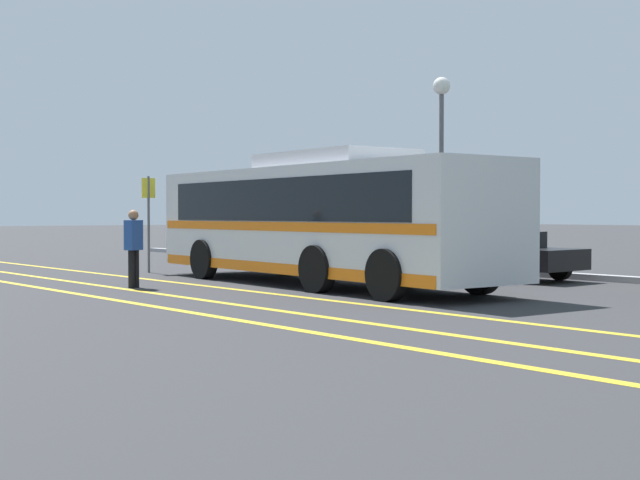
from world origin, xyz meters
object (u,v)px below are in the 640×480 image
street_lamp (441,126)px  parked_car_1 (351,246)px  pedestrian_0 (134,243)px  bus_stop_sign (149,212)px  parked_car_2 (495,254)px  parked_car_0 (251,240)px  transit_bus (320,218)px

street_lamp → parked_car_1: bearing=-140.4°
pedestrian_0 → bus_stop_sign: bearing=-148.0°
parked_car_2 → street_lamp: size_ratio=0.79×
street_lamp → parked_car_0: bearing=-168.5°
parked_car_2 → street_lamp: street_lamp is taller
parked_car_2 → bus_stop_sign: bearing=123.7°
parked_car_2 → bus_stop_sign: bus_stop_sign is taller
pedestrian_0 → bus_stop_sign: bus_stop_sign is taller
pedestrian_0 → bus_stop_sign: 5.32m
parked_car_0 → parked_car_2: parked_car_0 is taller
parked_car_1 → street_lamp: (2.12, 1.76, 3.64)m
bus_stop_sign → street_lamp: bearing=-24.0°
parked_car_2 → bus_stop_sign: (-7.80, -5.60, 1.06)m
parked_car_2 → pedestrian_0: pedestrian_0 is taller
transit_bus → parked_car_1: size_ratio=2.64×
parked_car_1 → pedestrian_0: bearing=-161.4°
bus_stop_sign → parked_car_2: bearing=-50.6°
transit_bus → street_lamp: street_lamp is taller
transit_bus → parked_car_1: 6.88m
parked_car_0 → bus_stop_sign: bearing=36.1°
transit_bus → pedestrian_0: 4.28m
transit_bus → bus_stop_sign: bearing=101.6°
parked_car_2 → street_lamp: 5.66m
transit_bus → parked_car_1: transit_bus is taller
parked_car_1 → parked_car_2: size_ratio=0.94×
transit_bus → street_lamp: bearing=24.1°
transit_bus → parked_car_2: 4.95m
parked_car_1 → parked_car_2: bearing=-90.9°
parked_car_0 → parked_car_1: bearing=92.7°
parked_car_0 → parked_car_2: size_ratio=0.98×
transit_bus → parked_car_2: (1.27, 4.69, -0.92)m
parked_car_0 → parked_car_2: bearing=92.1°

